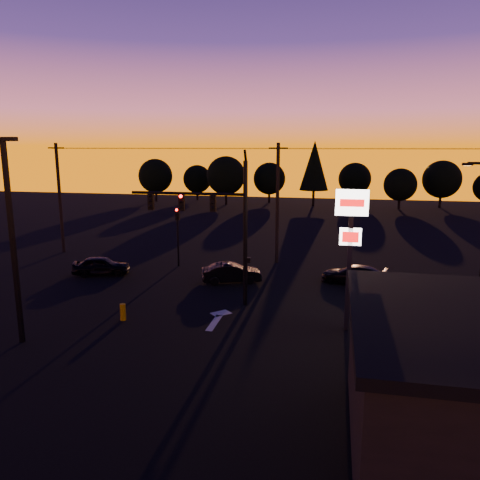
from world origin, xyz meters
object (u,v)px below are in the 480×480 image
object	(u,v)px
secondary_signal	(178,228)
car_mid	(232,273)
car_left	(101,266)
pylon_sign	(351,230)
bollard	(123,312)
car_right	(354,275)
suv_parked	(406,343)
traffic_signal_mast	(217,217)
parking_lot_light	(11,228)

from	to	relation	value
secondary_signal	car_mid	distance (m)	6.24
secondary_signal	car_left	bearing A→B (deg)	-142.72
secondary_signal	car_mid	xyz separation A→B (m)	(4.79, -3.33, -2.22)
pylon_sign	car_mid	world-z (taller)	pylon_sign
bollard	pylon_sign	bearing A→B (deg)	5.46
secondary_signal	car_left	xyz separation A→B (m)	(-4.43, -3.37, -2.21)
car_right	suv_parked	bearing A→B (deg)	23.02
car_left	car_right	world-z (taller)	car_left
secondary_signal	traffic_signal_mast	bearing A→B (deg)	-56.81
secondary_signal	suv_parked	distance (m)	19.35
parking_lot_light	car_mid	size ratio (longest dim) A/B	2.36
secondary_signal	car_mid	size ratio (longest dim) A/B	1.12
secondary_signal	car_right	world-z (taller)	secondary_signal
suv_parked	car_mid	bearing A→B (deg)	131.05
parking_lot_light	pylon_sign	bearing A→B (deg)	17.23
traffic_signal_mast	car_mid	world-z (taller)	traffic_signal_mast
bollard	car_right	distance (m)	14.82
parking_lot_light	car_left	distance (m)	12.19
pylon_sign	bollard	size ratio (longest dim) A/B	7.85
traffic_signal_mast	bollard	size ratio (longest dim) A/B	9.91
car_mid	suv_parked	distance (m)	13.45
parking_lot_light	car_mid	distance (m)	14.11
pylon_sign	bollard	xyz separation A→B (m)	(-11.18, -1.07, -4.48)
traffic_signal_mast	car_left	size ratio (longest dim) A/B	2.24
pylon_sign	bollard	bearing A→B (deg)	-174.54
secondary_signal	pylon_sign	bearing A→B (deg)	-39.77
suv_parked	bollard	bearing A→B (deg)	168.39
secondary_signal	suv_parked	size ratio (longest dim) A/B	0.89
pylon_sign	car_mid	bearing A→B (deg)	137.28
bollard	parking_lot_light	bearing A→B (deg)	-134.10
pylon_sign	car_right	size ratio (longest dim) A/B	1.62
secondary_signal	car_right	distance (m)	12.96
bollard	car_left	bearing A→B (deg)	124.33
secondary_signal	car_right	xyz separation A→B (m)	(12.60, -2.05, -2.25)
pylon_sign	car_left	distance (m)	18.21
car_mid	car_right	distance (m)	7.91
parking_lot_light	bollard	distance (m)	6.80
traffic_signal_mast	pylon_sign	world-z (taller)	traffic_signal_mast
suv_parked	parking_lot_light	bearing A→B (deg)	-178.65
pylon_sign	car_left	size ratio (longest dim) A/B	1.77
traffic_signal_mast	bollard	bearing A→B (deg)	-138.86
suv_parked	car_left	bearing A→B (deg)	148.99
traffic_signal_mast	parking_lot_light	bearing A→B (deg)	-136.63
suv_parked	car_right	bearing A→B (deg)	95.01
bollard	car_mid	size ratio (longest dim) A/B	0.22
car_mid	car_right	xyz separation A→B (m)	(7.81, 1.28, -0.03)
car_mid	suv_parked	bearing A→B (deg)	-153.25
parking_lot_light	suv_parked	world-z (taller)	parking_lot_light
pylon_sign	suv_parked	world-z (taller)	pylon_sign
pylon_sign	car_right	bearing A→B (deg)	85.70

